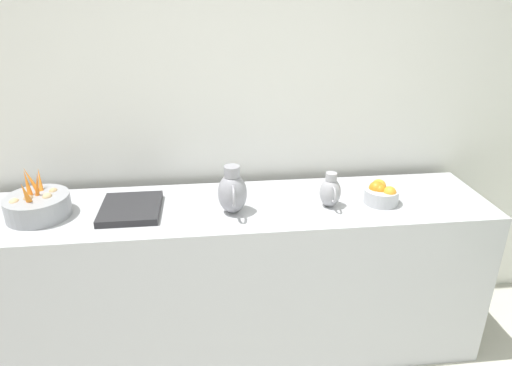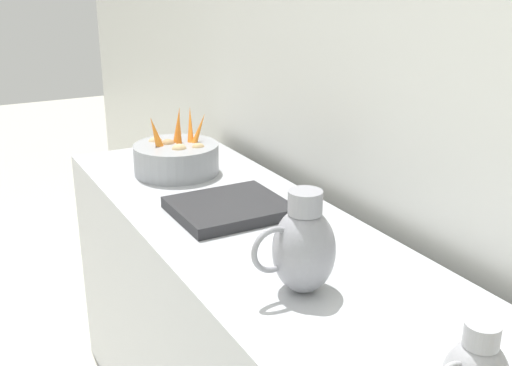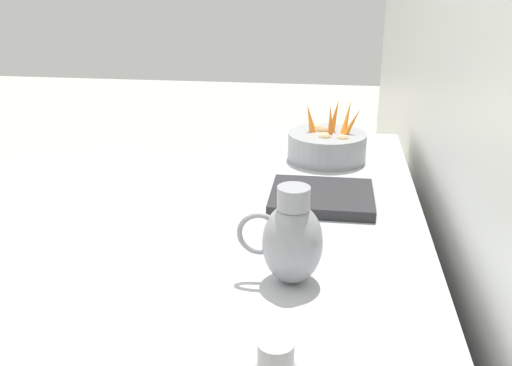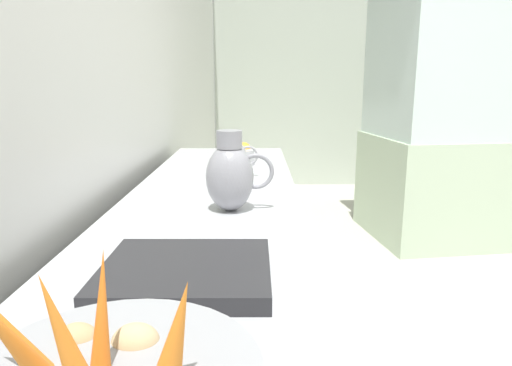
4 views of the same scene
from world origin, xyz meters
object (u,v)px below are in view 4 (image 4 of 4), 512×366
object	(u,v)px
metal_pitcher_tall	(232,175)
metal_pitcher_short	(236,158)
glass_block_booth	(461,113)
orange_bowl	(237,154)

from	to	relation	value
metal_pitcher_tall	metal_pitcher_short	bearing A→B (deg)	91.35
metal_pitcher_tall	glass_block_booth	size ratio (longest dim) A/B	0.12
metal_pitcher_tall	metal_pitcher_short	distance (m)	0.51
metal_pitcher_tall	glass_block_booth	bearing A→B (deg)	53.98
orange_bowl	metal_pitcher_short	size ratio (longest dim) A/B	0.97
orange_bowl	metal_pitcher_short	world-z (taller)	metal_pitcher_short
orange_bowl	metal_pitcher_short	xyz separation A→B (m)	(0.01, -0.28, 0.03)
metal_pitcher_short	glass_block_booth	world-z (taller)	glass_block_booth
metal_pitcher_short	glass_block_booth	xyz separation A→B (m)	(1.82, 1.97, 0.06)
metal_pitcher_tall	metal_pitcher_short	xyz separation A→B (m)	(-0.01, 0.51, -0.03)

